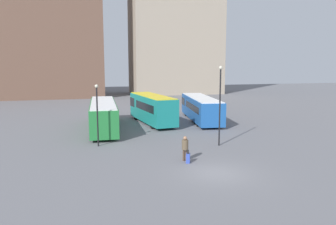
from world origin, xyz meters
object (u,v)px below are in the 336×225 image
at_px(traveler, 185,146).
at_px(lamp_post_1, 220,100).
at_px(bus_0, 103,114).
at_px(bus_1, 152,108).
at_px(bus_2, 201,108).
at_px(suitcase, 188,158).
at_px(lamp_post_0, 97,110).

bearing_deg(traveler, lamp_post_1, -26.98).
xyz_separation_m(bus_0, traveler, (4.68, -12.95, -0.51)).
height_order(bus_1, bus_2, bus_1).
xyz_separation_m(bus_0, suitcase, (4.73, -13.47, -1.21)).
distance_m(bus_0, suitcase, 14.32).
relative_size(bus_2, suitcase, 12.54).
xyz_separation_m(bus_2, suitcase, (-6.84, -15.76, -1.19)).
bearing_deg(bus_0, bus_1, -66.85).
bearing_deg(traveler, bus_2, -1.13).
height_order(traveler, lamp_post_0, lamp_post_0).
height_order(bus_2, traveler, bus_2).
relative_size(bus_1, lamp_post_1, 1.51).
distance_m(traveler, lamp_post_1, 5.94).
bearing_deg(bus_0, bus_2, -75.58).
bearing_deg(bus_1, bus_2, -94.40).
relative_size(bus_2, lamp_post_0, 2.37).
xyz_separation_m(bus_0, bus_1, (5.59, 2.03, 0.18)).
height_order(bus_1, traveler, bus_1).
relative_size(bus_1, lamp_post_0, 1.95).
bearing_deg(traveler, suitcase, -151.06).
xyz_separation_m(traveler, suitcase, (0.05, -0.51, -0.70)).
xyz_separation_m(bus_2, lamp_post_0, (-12.50, -9.52, 1.49)).
relative_size(bus_1, suitcase, 10.31).
height_order(traveler, lamp_post_1, lamp_post_1).
distance_m(bus_1, suitcase, 15.58).
height_order(bus_1, suitcase, bus_1).
relative_size(bus_0, bus_2, 1.04).
relative_size(suitcase, lamp_post_1, 0.15).
relative_size(bus_0, bus_1, 1.27).
height_order(bus_2, suitcase, bus_2).
xyz_separation_m(traveler, lamp_post_1, (4.05, 3.37, 2.74)).
distance_m(bus_2, lamp_post_0, 15.78).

